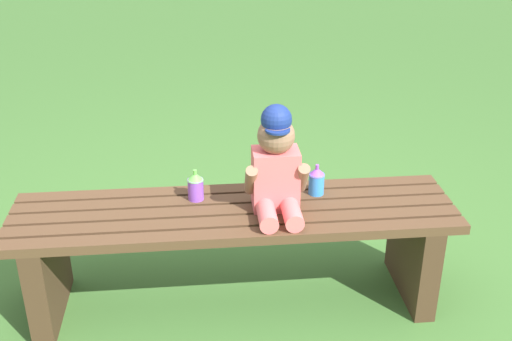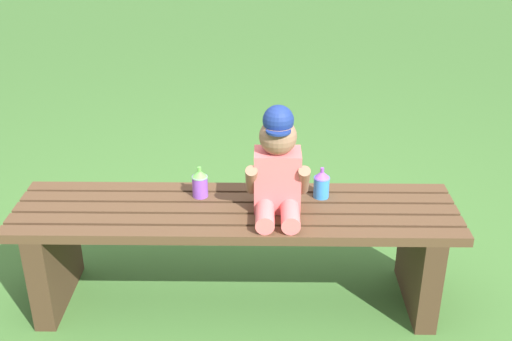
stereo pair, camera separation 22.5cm
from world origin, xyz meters
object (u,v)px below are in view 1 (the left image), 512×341
child_figure (276,166)px  sippy_cup_left (196,186)px  sippy_cup_right (317,180)px  park_bench (235,239)px

child_figure → sippy_cup_left: bearing=160.6°
sippy_cup_right → sippy_cup_left: bearing=180.0°
park_bench → sippy_cup_left: bearing=146.9°
child_figure → sippy_cup_left: child_figure is taller
park_bench → sippy_cup_right: (0.33, 0.09, 0.19)m
park_bench → child_figure: (0.16, -0.01, 0.31)m
park_bench → child_figure: 0.35m
park_bench → sippy_cup_left: (-0.14, 0.09, 0.19)m
child_figure → park_bench: bearing=175.3°
child_figure → sippy_cup_right: size_ratio=3.26×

